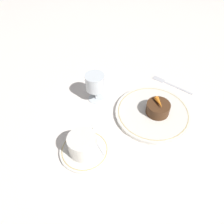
{
  "coord_description": "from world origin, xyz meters",
  "views": [
    {
      "loc": [
        -0.55,
        -0.12,
        0.59
      ],
      "look_at": [
        -0.09,
        0.08,
        0.04
      ],
      "focal_mm": 35.0,
      "sensor_mm": 36.0,
      "label": 1
    }
  ],
  "objects_px": {
    "dinner_plate": "(153,113)",
    "wine_glass": "(95,84)",
    "dessert_cake": "(158,108)",
    "coffee_cup": "(83,144)",
    "fork": "(168,83)"
  },
  "relations": [
    {
      "from": "dinner_plate",
      "to": "coffee_cup",
      "type": "relative_size",
      "value": 2.36
    },
    {
      "from": "fork",
      "to": "dessert_cake",
      "type": "distance_m",
      "value": 0.19
    },
    {
      "from": "fork",
      "to": "dinner_plate",
      "type": "bearing_deg",
      "value": 177.21
    },
    {
      "from": "dinner_plate",
      "to": "wine_glass",
      "type": "distance_m",
      "value": 0.23
    },
    {
      "from": "fork",
      "to": "coffee_cup",
      "type": "bearing_deg",
      "value": 159.27
    },
    {
      "from": "coffee_cup",
      "to": "fork",
      "type": "relative_size",
      "value": 0.65
    },
    {
      "from": "coffee_cup",
      "to": "dessert_cake",
      "type": "relative_size",
      "value": 1.39
    },
    {
      "from": "coffee_cup",
      "to": "wine_glass",
      "type": "bearing_deg",
      "value": 17.05
    },
    {
      "from": "wine_glass",
      "to": "dinner_plate",
      "type": "bearing_deg",
      "value": -87.78
    },
    {
      "from": "dinner_plate",
      "to": "wine_glass",
      "type": "height_order",
      "value": "wine_glass"
    },
    {
      "from": "coffee_cup",
      "to": "fork",
      "type": "bearing_deg",
      "value": -20.73
    },
    {
      "from": "coffee_cup",
      "to": "dinner_plate",
      "type": "bearing_deg",
      "value": -32.62
    },
    {
      "from": "dinner_plate",
      "to": "fork",
      "type": "xyz_separation_m",
      "value": [
        0.19,
        -0.01,
        -0.01
      ]
    },
    {
      "from": "dessert_cake",
      "to": "wine_glass",
      "type": "bearing_deg",
      "value": 92.91
    },
    {
      "from": "wine_glass",
      "to": "dessert_cake",
      "type": "height_order",
      "value": "wine_glass"
    }
  ]
}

